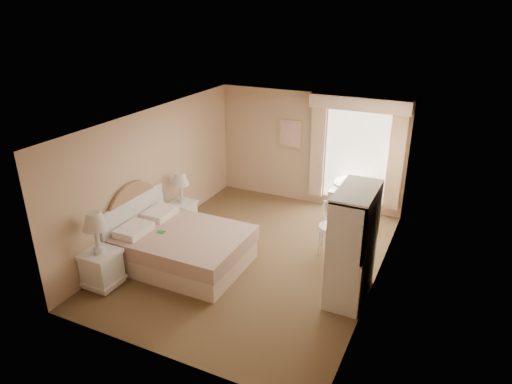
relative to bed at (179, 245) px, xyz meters
The scene contains 9 objects.
room 1.62m from the bed, 33.50° to the left, with size 4.21×5.51×2.51m.
window 4.15m from the bed, 57.42° to the left, with size 2.05×0.22×2.51m.
framed_art 3.72m from the bed, 79.02° to the left, with size 0.52×0.04×0.62m.
bed is the anchor object (origin of this frame).
nightstand_near 1.33m from the bed, 122.91° to the right, with size 0.53×0.53×1.29m.
nightstand_far 1.39m from the bed, 121.35° to the left, with size 0.48×0.48×1.15m.
round_table 3.82m from the bed, 54.67° to the left, with size 0.74×0.74×0.78m.
cafe_chair 2.78m from the bed, 35.02° to the left, with size 0.55×0.55×0.99m.
armoire 2.98m from the bed, ahead, with size 0.54×1.08×1.80m.
Camera 1 is at (3.06, -6.43, 4.29)m, focal length 32.00 mm.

